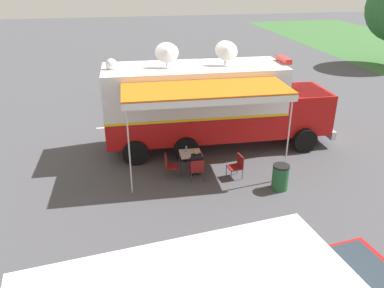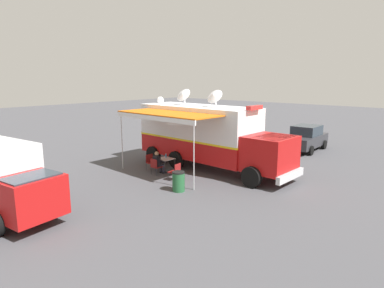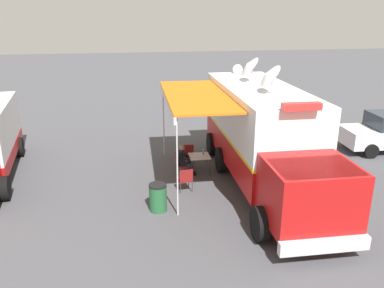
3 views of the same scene
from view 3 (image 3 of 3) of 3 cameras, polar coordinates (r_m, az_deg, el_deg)
The scene contains 10 objects.
ground_plane at distance 15.51m, azimuth 9.21°, elevation -4.48°, with size 100.00×100.00×0.00m, color #47474C.
lot_stripe at distance 18.11m, azimuth 15.96°, elevation -1.50°, with size 0.12×4.80×0.01m, color silver.
command_truck at distance 14.16m, azimuth 10.37°, elevation 1.58°, with size 4.99×9.55×4.53m.
folding_table at distance 15.23m, azimuth 1.10°, elevation -1.94°, with size 0.82×0.82×0.73m.
water_bottle at distance 15.33m, azimuth 1.67°, elevation -1.16°, with size 0.07×0.07×0.22m.
folding_chair_at_table at distance 15.10m, azimuth -1.83°, elevation -2.78°, with size 0.49×0.49×0.87m.
folding_chair_beside_table at distance 16.02m, azimuth -0.54°, elevation -1.47°, with size 0.49×0.49×0.87m.
folding_chair_spare_by_truck at distance 13.73m, azimuth -0.99°, elevation -5.05°, with size 0.54×0.54×0.87m.
seated_responder at distance 15.07m, azimuth -1.12°, elevation -2.26°, with size 0.67×0.56×1.25m.
trash_bin at distance 12.55m, azimuth -5.02°, elevation -7.83°, with size 0.57×0.57×0.91m.
Camera 3 is at (4.81, 13.43, 6.07)m, focal length 36.26 mm.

